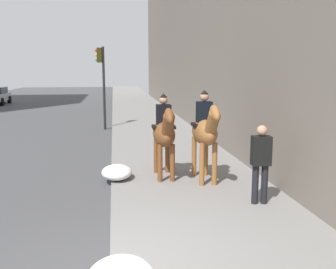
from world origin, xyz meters
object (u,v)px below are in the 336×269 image
(mounted_horse_near, at_px, (164,133))
(mounted_horse_far, at_px, (205,131))
(pedestrian_greeting, at_px, (261,159))
(traffic_light_near_curb, at_px, (102,75))

(mounted_horse_near, xyz_separation_m, mounted_horse_far, (-0.47, -0.98, 0.09))
(mounted_horse_near, relative_size, pedestrian_greeting, 1.31)
(pedestrian_greeting, distance_m, traffic_light_near_curb, 12.23)
(traffic_light_near_curb, bearing_deg, pedestrian_greeting, -162.77)
(mounted_horse_far, height_order, pedestrian_greeting, mounted_horse_far)
(mounted_horse_near, height_order, mounted_horse_far, mounted_horse_far)
(mounted_horse_far, relative_size, pedestrian_greeting, 1.37)
(mounted_horse_near, relative_size, mounted_horse_far, 0.95)
(mounted_horse_near, distance_m, traffic_light_near_curb, 9.58)
(mounted_horse_near, distance_m, mounted_horse_far, 1.09)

